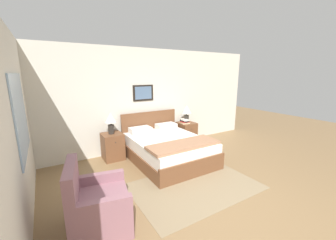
# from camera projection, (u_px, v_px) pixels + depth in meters

# --- Properties ---
(ground_plane) EXTENTS (16.00, 16.00, 0.00)m
(ground_plane) POSITION_uv_depth(u_px,v_px,m) (231.00, 214.00, 2.96)
(ground_plane) COLOR olive
(wall_back) EXTENTS (7.26, 0.09, 2.60)m
(wall_back) POSITION_uv_depth(u_px,v_px,m) (140.00, 100.00, 5.31)
(wall_back) COLOR beige
(wall_back) RESTS_ON ground_plane
(wall_left) EXTENTS (0.08, 5.53, 2.60)m
(wall_left) POSITION_uv_depth(u_px,v_px,m) (17.00, 125.00, 2.74)
(wall_left) COLOR beige
(wall_left) RESTS_ON ground_plane
(area_rug_main) EXTENTS (2.21, 1.47, 0.01)m
(area_rug_main) POSITION_uv_depth(u_px,v_px,m) (195.00, 186.00, 3.69)
(area_rug_main) COLOR #897556
(area_rug_main) RESTS_ON ground_plane
(bed) EXTENTS (1.55, 1.98, 1.00)m
(bed) POSITION_uv_depth(u_px,v_px,m) (168.00, 148.00, 4.75)
(bed) COLOR brown
(bed) RESTS_ON ground_plane
(armchair) EXTENTS (0.86, 0.90, 0.92)m
(armchair) POSITION_uv_depth(u_px,v_px,m) (97.00, 206.00, 2.67)
(armchair) COLOR #8E606B
(armchair) RESTS_ON ground_plane
(nightstand_near_window) EXTENTS (0.45, 0.50, 0.61)m
(nightstand_near_window) POSITION_uv_depth(u_px,v_px,m) (113.00, 146.00, 4.83)
(nightstand_near_window) COLOR brown
(nightstand_near_window) RESTS_ON ground_plane
(nightstand_by_door) EXTENTS (0.45, 0.50, 0.61)m
(nightstand_by_door) POSITION_uv_depth(u_px,v_px,m) (186.00, 133.00, 5.90)
(nightstand_by_door) COLOR brown
(nightstand_by_door) RESTS_ON ground_plane
(table_lamp_near_window) EXTENTS (0.27, 0.27, 0.49)m
(table_lamp_near_window) POSITION_uv_depth(u_px,v_px,m) (111.00, 120.00, 4.69)
(table_lamp_near_window) COLOR #2D2823
(table_lamp_near_window) RESTS_ON nightstand_near_window
(table_lamp_by_door) EXTENTS (0.27, 0.27, 0.49)m
(table_lamp_by_door) POSITION_uv_depth(u_px,v_px,m) (187.00, 111.00, 5.77)
(table_lamp_by_door) COLOR #2D2823
(table_lamp_by_door) RESTS_ON nightstand_by_door
(book_thick_bottom) EXTENTS (0.25, 0.26, 0.03)m
(book_thick_bottom) POSITION_uv_depth(u_px,v_px,m) (185.00, 123.00, 5.74)
(book_thick_bottom) COLOR beige
(book_thick_bottom) RESTS_ON nightstand_by_door
(book_hardcover_middle) EXTENTS (0.20, 0.22, 0.02)m
(book_hardcover_middle) POSITION_uv_depth(u_px,v_px,m) (185.00, 122.00, 5.73)
(book_hardcover_middle) COLOR #B7332D
(book_hardcover_middle) RESTS_ON book_thick_bottom
(book_novel_upper) EXTENTS (0.19, 0.26, 0.03)m
(book_novel_upper) POSITION_uv_depth(u_px,v_px,m) (185.00, 121.00, 5.73)
(book_novel_upper) COLOR #232328
(book_novel_upper) RESTS_ON book_hardcover_middle
(book_slim_near_top) EXTENTS (0.20, 0.30, 0.03)m
(book_slim_near_top) POSITION_uv_depth(u_px,v_px,m) (185.00, 120.00, 5.72)
(book_slim_near_top) COLOR silver
(book_slim_near_top) RESTS_ON book_novel_upper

